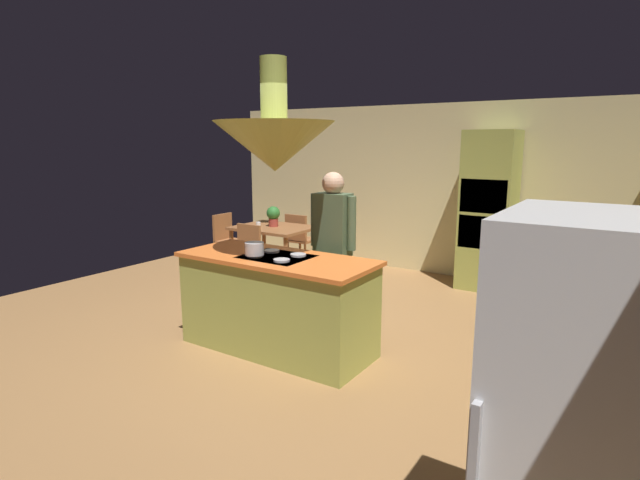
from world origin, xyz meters
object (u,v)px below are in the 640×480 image
dining_table (274,233)px  person_at_island (333,242)px  cup_on_table (258,225)px  canister_sugar (630,283)px  chair_by_back_wall (300,237)px  chair_facing_island (245,252)px  refrigerator (592,451)px  canister_tea (631,277)px  canister_flour (629,288)px  cooking_pot_on_cooktop (254,249)px  potted_plant_on_table (273,215)px  microwave_on_counter (635,249)px  kitchen_island (277,303)px  oven_tower (488,211)px  chair_at_corner (228,237)px

dining_table → person_at_island: (1.91, -1.42, 0.32)m
cup_on_table → canister_sugar: 4.88m
chair_by_back_wall → chair_facing_island: bearing=90.0°
refrigerator → dining_table: size_ratio=1.56×
dining_table → canister_tea: bearing=-18.2°
chair_by_back_wall → canister_flour: bearing=151.1°
chair_facing_island → cup_on_table: (-0.11, 0.44, 0.30)m
canister_tea → cooking_pot_on_cooktop: canister_tea is taller
cooking_pot_on_cooktop → canister_sugar: bearing=10.5°
chair_by_back_wall → canister_sugar: canister_sugar is taller
person_at_island → potted_plant_on_table: (-1.93, 1.45, -0.05)m
microwave_on_counter → kitchen_island: bearing=-152.7°
person_at_island → cup_on_table: person_at_island is taller
kitchen_island → oven_tower: bearing=71.3°
oven_tower → chair_at_corner: oven_tower is taller
dining_table → canister_tea: size_ratio=6.64×
chair_by_back_wall → cup_on_table: chair_by_back_wall is taller
chair_by_back_wall → microwave_on_counter: bearing=164.1°
oven_tower → refrigerator: (1.70, -4.94, -0.20)m
person_at_island → chair_facing_island: size_ratio=1.95×
chair_at_corner → microwave_on_counter: microwave_on_counter is taller
chair_facing_island → canister_tea: 4.64m
chair_at_corner → cooking_pot_on_cooktop: 3.37m
dining_table → potted_plant_on_table: potted_plant_on_table is taller
cup_on_table → cooking_pot_on_cooktop: (1.65, -2.01, 0.20)m
cup_on_table → canister_sugar: size_ratio=0.56×
person_at_island → potted_plant_on_table: bearing=143.2°
person_at_island → cooking_pot_on_cooktop: bearing=-114.6°
cup_on_table → canister_flour: (4.65, -1.64, 0.21)m
potted_plant_on_table → canister_tea: bearing=-18.4°
potted_plant_on_table → canister_flour: canister_flour is taller
oven_tower → microwave_on_counter: oven_tower is taller
canister_flour → potted_plant_on_table: bearing=157.7°
chair_by_back_wall → cooking_pot_on_cooktop: cooking_pot_on_cooktop is taller
refrigerator → person_at_island: (-2.59, 2.38, 0.10)m
potted_plant_on_table → cup_on_table: potted_plant_on_table is taller
cup_on_table → canister_tea: bearing=-15.3°
kitchen_island → oven_tower: size_ratio=0.89×
person_at_island → canister_flour: person_at_island is taller
chair_facing_island → chair_at_corner: 1.15m
chair_facing_island → canister_sugar: canister_sugar is taller
canister_tea → cooking_pot_on_cooktop: 3.09m
person_at_island → canister_sugar: (2.63, -0.25, 0.03)m
chair_at_corner → canister_tea: size_ratio=5.14×
chair_by_back_wall → cup_on_table: 0.93m
kitchen_island → canister_flour: (2.84, 0.25, 0.55)m
chair_at_corner → canister_tea: (5.48, -1.49, 0.51)m
chair_facing_island → canister_flour: 4.72m
kitchen_island → dining_table: (-1.70, 2.10, 0.19)m
chair_by_back_wall → potted_plant_on_table: 0.76m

